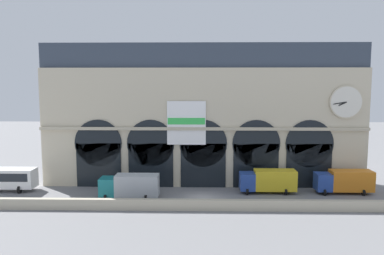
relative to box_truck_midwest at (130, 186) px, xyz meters
name	(u,v)px	position (x,y,z in m)	size (l,w,h in m)	color
ground_plane	(203,197)	(9.39, 0.63, -1.70)	(200.00, 200.00, 0.00)	slate
quay_parapet_wall	(204,205)	(9.39, -4.37, -1.06)	(90.00, 0.70, 1.29)	#B2A891
station_building	(203,117)	(9.42, 7.69, 8.16)	(46.15, 4.54, 20.38)	beige
box_truck_midwest	(130,186)	(0.00, 0.00, 0.00)	(7.50, 2.91, 3.12)	#19727A
box_truck_mideast	(268,180)	(18.16, 3.01, 0.00)	(7.50, 2.91, 3.12)	#28479E
box_truck_east	(344,181)	(28.33, 2.95, 0.00)	(7.50, 2.91, 3.12)	#28479E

